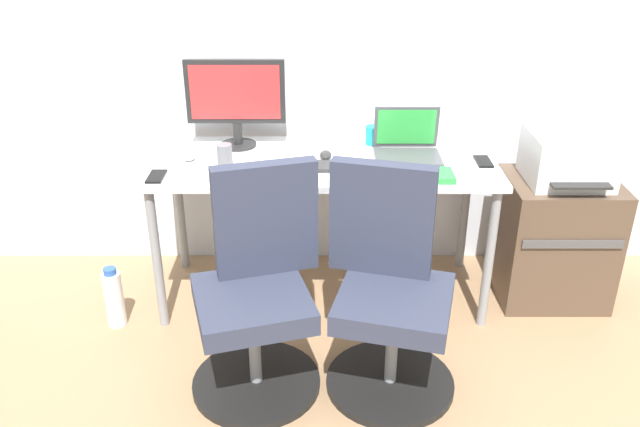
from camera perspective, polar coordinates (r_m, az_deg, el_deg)
name	(u,v)px	position (r m, az deg, el deg)	size (l,w,h in m)	color
ground_plane	(320,292)	(3.47, 0.00, -6.83)	(5.28, 5.28, 0.00)	#9E7A56
back_wall	(320,24)	(3.37, -0.04, 16.10)	(4.40, 0.04, 2.60)	silver
desk	(320,173)	(3.15, 0.00, 3.52)	(1.63, 0.66, 0.74)	silver
office_chair_left	(255,293)	(2.69, -5.62, -6.88)	(0.54, 0.54, 0.94)	black
office_chair_right	(386,293)	(2.70, 5.77, -6.85)	(0.54, 0.54, 0.94)	black
side_cabinet	(551,238)	(3.51, 19.36, -2.06)	(0.53, 0.46, 0.63)	brown
printer	(565,157)	(3.33, 20.47, 4.58)	(0.38, 0.40, 0.24)	silver
water_bottle_on_floor	(111,299)	(3.30, -17.63, -7.04)	(0.09, 0.09, 0.31)	white
desktop_monitor	(233,97)	(3.25, -7.58, 9.95)	(0.48, 0.18, 0.43)	#262626
open_laptop	(404,145)	(3.18, 7.31, 5.90)	(0.31, 0.25, 0.23)	#4C4C51
keyboard_by_monitor	(227,176)	(2.95, -8.04, 3.23)	(0.34, 0.12, 0.02)	#B7B7B7
keyboard_by_laptop	(311,166)	(3.02, -0.76, 4.11)	(0.34, 0.12, 0.02)	#2D2D2D
mouse_by_monitor	(323,155)	(3.14, 0.24, 5.12)	(0.06, 0.10, 0.03)	#2D2D2D
mouse_by_laptop	(186,157)	(3.18, -11.49, 4.82)	(0.06, 0.10, 0.03)	silver
coffee_mug	(371,135)	(3.32, 4.41, 6.78)	(0.08, 0.08, 0.09)	teal
pen_cup	(222,155)	(3.06, -8.52, 4.99)	(0.07, 0.07, 0.10)	slate
phone_near_monitor	(153,177)	(3.01, -14.23, 3.10)	(0.07, 0.14, 0.01)	black
phone_near_laptop	(480,161)	(3.18, 13.70, 4.43)	(0.07, 0.14, 0.01)	black
notebook	(427,175)	(2.95, 9.22, 3.29)	(0.21, 0.15, 0.03)	green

